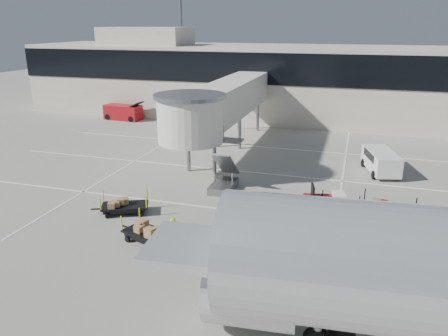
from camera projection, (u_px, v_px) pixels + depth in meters
The scene contains 11 objects.
ground at pixel (221, 224), 23.74m from camera, with size 140.00×140.00×0.00m, color #AFAB9C.
lane_markings at pixel (250, 171), 32.39m from camera, with size 40.00×30.00×0.02m.
terminal at pixel (296, 82), 49.72m from camera, with size 64.00×12.11×15.20m.
jet_bridge at pixel (219, 104), 34.62m from camera, with size 5.70×20.40×6.03m.
baggage_tug at pixel (325, 201), 25.40m from camera, with size 2.52×1.91×1.53m.
suitcase_cart at pixel (387, 212), 24.09m from camera, with size 3.62×2.04×1.39m.
box_cart_near at pixel (149, 234), 21.66m from camera, with size 3.40×2.16×1.31m.
box_cart_far at pixel (125, 206), 25.02m from camera, with size 3.22×2.26×1.26m.
ground_worker at pixel (173, 235), 20.70m from camera, with size 0.62×0.41×1.71m, color #9CE718.
minivan at pixel (380, 160), 31.79m from camera, with size 2.75×4.56×1.62m.
belt_loader at pixel (123, 112), 49.40m from camera, with size 4.60×2.11×2.16m.
Camera 1 is at (6.47, -20.57, 10.39)m, focal length 35.00 mm.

